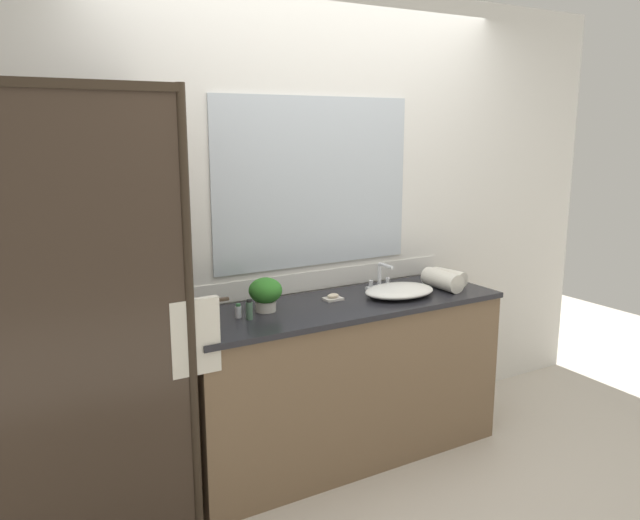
# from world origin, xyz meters

# --- Properties ---
(ground_plane) EXTENTS (8.00, 8.00, 0.00)m
(ground_plane) POSITION_xyz_m (0.00, 0.00, 0.00)
(ground_plane) COLOR beige
(wall_back_with_mirror) EXTENTS (4.40, 0.06, 2.60)m
(wall_back_with_mirror) POSITION_xyz_m (0.00, 0.34, 1.30)
(wall_back_with_mirror) COLOR silver
(wall_back_with_mirror) RESTS_ON ground_plane
(vanity_cabinet) EXTENTS (1.80, 0.58, 0.90)m
(vanity_cabinet) POSITION_xyz_m (0.00, 0.01, 0.45)
(vanity_cabinet) COLOR brown
(vanity_cabinet) RESTS_ON ground_plane
(shower_enclosure) EXTENTS (1.20, 0.59, 2.00)m
(shower_enclosure) POSITION_xyz_m (-1.27, -0.19, 1.02)
(shower_enclosure) COLOR #2D2319
(shower_enclosure) RESTS_ON ground_plane
(sink_basin) EXTENTS (0.42, 0.31, 0.06)m
(sink_basin) POSITION_xyz_m (0.34, -0.05, 0.93)
(sink_basin) COLOR white
(sink_basin) RESTS_ON vanity_cabinet
(faucet) EXTENTS (0.17, 0.14, 0.16)m
(faucet) POSITION_xyz_m (0.34, 0.13, 0.95)
(faucet) COLOR silver
(faucet) RESTS_ON vanity_cabinet
(potted_plant) EXTENTS (0.17, 0.17, 0.18)m
(potted_plant) POSITION_xyz_m (-0.44, 0.07, 1.00)
(potted_plant) COLOR beige
(potted_plant) RESTS_ON vanity_cabinet
(soap_dish) EXTENTS (0.10, 0.07, 0.04)m
(soap_dish) POSITION_xyz_m (-0.02, 0.07, 0.91)
(soap_dish) COLOR silver
(soap_dish) RESTS_ON vanity_cabinet
(amenity_bottle_shampoo) EXTENTS (0.03, 0.03, 0.10)m
(amenity_bottle_shampoo) POSITION_xyz_m (-0.57, -0.02, 0.95)
(amenity_bottle_shampoo) COLOR #4C7056
(amenity_bottle_shampoo) RESTS_ON vanity_cabinet
(amenity_bottle_conditioner) EXTENTS (0.03, 0.03, 0.07)m
(amenity_bottle_conditioner) POSITION_xyz_m (-0.60, 0.03, 0.93)
(amenity_bottle_conditioner) COLOR silver
(amenity_bottle_conditioner) RESTS_ON vanity_cabinet
(rolled_towel_near_edge) EXTENTS (0.13, 0.23, 0.09)m
(rolled_towel_near_edge) POSITION_xyz_m (0.76, 0.02, 0.95)
(rolled_towel_near_edge) COLOR silver
(rolled_towel_near_edge) RESTS_ON vanity_cabinet
(rolled_towel_middle) EXTENTS (0.11, 0.26, 0.11)m
(rolled_towel_middle) POSITION_xyz_m (0.65, -0.05, 0.95)
(rolled_towel_middle) COLOR silver
(rolled_towel_middle) RESTS_ON vanity_cabinet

